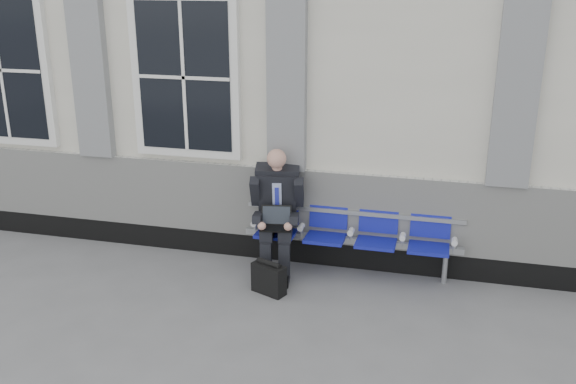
# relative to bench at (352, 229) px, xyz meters

# --- Properties ---
(ground) EXTENTS (70.00, 70.00, 0.00)m
(ground) POSITION_rel_bench_xyz_m (-2.42, -1.32, -0.55)
(ground) COLOR slate
(ground) RESTS_ON ground
(station_building) EXTENTS (14.40, 4.40, 4.49)m
(station_building) POSITION_rel_bench_xyz_m (-2.44, 2.15, 1.67)
(station_building) COLOR silver
(station_building) RESTS_ON ground
(bench) EXTENTS (2.60, 0.47, 0.91)m
(bench) POSITION_rel_bench_xyz_m (0.00, 0.00, 0.00)
(bench) COLOR #9EA0A3
(bench) RESTS_ON ground
(businessman) EXTENTS (0.67, 0.89, 1.51)m
(businessman) POSITION_rel_bench_xyz_m (-0.88, -0.14, 0.26)
(businessman) COLOR black
(businessman) RESTS_ON ground
(briefcase) EXTENTS (0.42, 0.30, 0.40)m
(briefcase) POSITION_rel_bench_xyz_m (-0.81, -0.76, -0.37)
(briefcase) COLOR black
(briefcase) RESTS_ON ground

